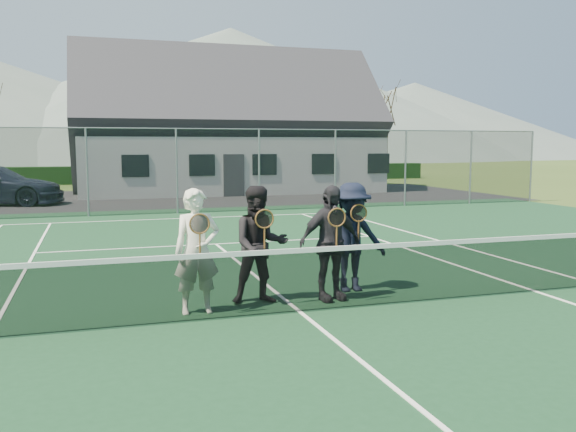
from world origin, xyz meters
name	(u,v)px	position (x,y,z in m)	size (l,w,h in m)	color
ground	(159,199)	(0.00, 20.00, 0.00)	(220.00, 220.00, 0.00)	#364C1B
court_surface	(300,313)	(0.00, 0.00, 0.01)	(30.00, 30.00, 0.02)	#14381E
tarmac_carpark	(66,201)	(-4.00, 20.00, 0.01)	(40.00, 12.00, 0.01)	black
hedge_row	(139,174)	(0.00, 32.00, 0.55)	(40.00, 1.20, 1.10)	black
hill_centre	(232,94)	(20.00, 95.00, 11.00)	(120.00, 120.00, 22.00)	slate
hill_east	(414,120)	(55.00, 95.00, 7.00)	(90.00, 90.00, 14.00)	#55675F
court_markings	(300,312)	(0.00, 0.00, 0.02)	(11.03, 23.83, 0.01)	white
tennis_net	(300,277)	(0.00, 0.00, 0.54)	(11.68, 0.08, 1.10)	slate
perimeter_fence	(177,171)	(0.00, 13.50, 1.52)	(30.07, 0.07, 3.02)	slate
clubhouse	(226,115)	(4.00, 24.00, 3.99)	(15.60, 8.20, 7.70)	silver
tree_c	(167,93)	(2.00, 33.00, 5.79)	(3.20, 3.20, 7.77)	#3C2315
tree_d	(311,97)	(12.00, 33.00, 5.79)	(3.20, 3.20, 7.77)	#322012
tree_e	(387,99)	(18.00, 33.00, 5.79)	(3.20, 3.20, 7.77)	#3B2A15
player_a	(197,251)	(-1.41, 0.44, 0.92)	(0.67, 0.51, 1.80)	white
player_b	(260,245)	(-0.41, 0.71, 0.92)	(0.94, 0.76, 1.80)	black
player_c	(330,243)	(0.67, 0.55, 0.92)	(1.11, 0.60, 1.80)	#242328
player_d	(352,237)	(1.23, 1.00, 0.92)	(1.18, 0.71, 1.80)	black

